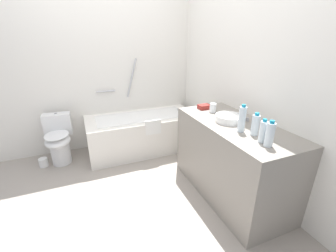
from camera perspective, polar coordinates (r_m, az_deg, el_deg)
ground_plane at (r=2.59m, az=-10.17°, el=-17.15°), size 3.75×3.75×0.00m
wall_back_tiled at (r=3.47m, az=-16.85°, el=13.36°), size 3.13×0.10×2.32m
wall_right_mirror at (r=2.70m, az=19.21°, el=10.88°), size 0.10×3.15×2.32m
bathtub at (r=3.38m, az=-6.60°, el=-1.40°), size 1.61×0.74×1.33m
toilet at (r=3.33m, az=-26.42°, el=-3.10°), size 0.36×0.54×0.67m
vanity_counter at (r=2.47m, az=15.98°, el=-8.28°), size 0.63×1.37×0.83m
sink_basin at (r=2.31m, az=15.55°, el=1.94°), size 0.28×0.28×0.07m
sink_faucet at (r=2.42m, az=18.80°, el=2.34°), size 0.10×0.15×0.07m
water_bottle_0 at (r=1.87m, az=24.83°, el=-1.98°), size 0.07×0.07×0.21m
water_bottle_1 at (r=2.07m, az=18.58°, el=1.72°), size 0.06×0.06×0.25m
water_bottle_2 at (r=1.93m, az=23.35°, el=-1.31°), size 0.06×0.06×0.20m
water_bottle_3 at (r=2.05m, az=21.67°, el=0.30°), size 0.07×0.07×0.20m
drinking_glass_0 at (r=2.56m, az=11.52°, el=4.62°), size 0.07×0.07×0.10m
drinking_glass_1 at (r=2.17m, az=18.49°, el=0.50°), size 0.06×0.06×0.08m
amenity_basket at (r=2.67m, az=9.35°, el=4.92°), size 0.14×0.10×0.05m
toilet_paper_roll at (r=3.44m, az=-29.52°, el=-8.19°), size 0.11×0.11×0.12m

